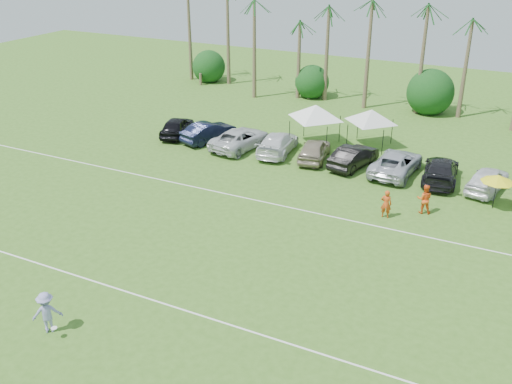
% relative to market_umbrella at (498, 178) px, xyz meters
% --- Properties ---
extents(ground, '(120.00, 120.00, 0.00)m').
position_rel_market_umbrella_xyz_m(ground, '(-13.72, -19.60, -2.05)').
color(ground, '#3C681F').
rests_on(ground, ground).
extents(field_lines, '(80.00, 12.10, 0.01)m').
position_rel_market_umbrella_xyz_m(field_lines, '(-13.72, -11.60, -2.05)').
color(field_lines, white).
rests_on(field_lines, ground).
extents(palm_tree_0, '(2.40, 2.40, 8.90)m').
position_rel_market_umbrella_xyz_m(palm_tree_0, '(-35.72, 18.40, 5.43)').
color(palm_tree_0, brown).
rests_on(palm_tree_0, ground).
extents(palm_tree_1, '(2.40, 2.40, 9.90)m').
position_rel_market_umbrella_xyz_m(palm_tree_1, '(-30.72, 18.40, 6.30)').
color(palm_tree_1, brown).
rests_on(palm_tree_1, ground).
extents(palm_tree_2, '(2.40, 2.40, 10.90)m').
position_rel_market_umbrella_xyz_m(palm_tree_2, '(-25.72, 18.40, 7.16)').
color(palm_tree_2, brown).
rests_on(palm_tree_2, ground).
extents(palm_tree_4, '(2.40, 2.40, 8.90)m').
position_rel_market_umbrella_xyz_m(palm_tree_4, '(-17.72, 18.40, 5.43)').
color(palm_tree_4, brown).
rests_on(palm_tree_4, ground).
extents(palm_tree_5, '(2.40, 2.40, 9.90)m').
position_rel_market_umbrella_xyz_m(palm_tree_5, '(-13.72, 18.40, 6.30)').
color(palm_tree_5, brown).
rests_on(palm_tree_5, ground).
extents(palm_tree_6, '(2.40, 2.40, 10.90)m').
position_rel_market_umbrella_xyz_m(palm_tree_6, '(-9.72, 18.40, 7.16)').
color(palm_tree_6, brown).
rests_on(palm_tree_6, ground).
extents(palm_tree_7, '(2.40, 2.40, 11.90)m').
position_rel_market_umbrella_xyz_m(palm_tree_7, '(-5.72, 18.40, 8.01)').
color(palm_tree_7, brown).
rests_on(palm_tree_7, ground).
extents(bush_tree_0, '(4.00, 4.00, 4.00)m').
position_rel_market_umbrella_xyz_m(bush_tree_0, '(-32.72, 19.40, -0.26)').
color(bush_tree_0, brown).
rests_on(bush_tree_0, ground).
extents(bush_tree_1, '(4.00, 4.00, 4.00)m').
position_rel_market_umbrella_xyz_m(bush_tree_1, '(-19.72, 19.40, -0.26)').
color(bush_tree_1, brown).
rests_on(bush_tree_1, ground).
extents(bush_tree_2, '(4.00, 4.00, 4.00)m').
position_rel_market_umbrella_xyz_m(bush_tree_2, '(-7.72, 19.40, -0.26)').
color(bush_tree_2, brown).
rests_on(bush_tree_2, ground).
extents(sideline_player_a, '(0.70, 0.50, 1.80)m').
position_rel_market_umbrella_xyz_m(sideline_player_a, '(-5.79, -4.22, -1.15)').
color(sideline_player_a, '#CF4717').
rests_on(sideline_player_a, ground).
extents(sideline_player_b, '(1.06, 0.92, 1.89)m').
position_rel_market_umbrella_xyz_m(sideline_player_b, '(-3.82, -2.58, -1.11)').
color(sideline_player_b, '#EE591A').
rests_on(sideline_player_b, ground).
extents(canopy_tent_left, '(4.81, 4.81, 3.90)m').
position_rel_market_umbrella_xyz_m(canopy_tent_left, '(-14.29, 5.92, 1.29)').
color(canopy_tent_left, black).
rests_on(canopy_tent_left, ground).
extents(canopy_tent_right, '(4.42, 4.42, 3.58)m').
position_rel_market_umbrella_xyz_m(canopy_tent_right, '(-10.19, 7.52, 1.02)').
color(canopy_tent_right, black).
rests_on(canopy_tent_right, ground).
extents(market_umbrella, '(2.06, 2.06, 2.29)m').
position_rel_market_umbrella_xyz_m(market_umbrella, '(0.00, 0.00, 0.00)').
color(market_umbrella, black).
rests_on(market_umbrella, ground).
extents(frisbee_player, '(1.45, 1.39, 1.97)m').
position_rel_market_umbrella_xyz_m(frisbee_player, '(-16.21, -21.47, -1.07)').
color(frisbee_player, '#908FCB').
rests_on(frisbee_player, ground).
extents(parked_car_0, '(3.07, 5.08, 1.62)m').
position_rel_market_umbrella_xyz_m(parked_car_0, '(-25.55, 2.82, -1.24)').
color(parked_car_0, black).
rests_on(parked_car_0, ground).
extents(parked_car_1, '(3.21, 5.20, 1.62)m').
position_rel_market_umbrella_xyz_m(parked_car_1, '(-22.44, 2.83, -1.24)').
color(parked_car_1, black).
rests_on(parked_car_1, ground).
extents(parked_car_2, '(3.48, 6.15, 1.62)m').
position_rel_market_umbrella_xyz_m(parked_car_2, '(-19.34, 2.50, -1.24)').
color(parked_car_2, silver).
rests_on(parked_car_2, ground).
extents(parked_car_3, '(2.95, 5.82, 1.62)m').
position_rel_market_umbrella_xyz_m(parked_car_3, '(-16.23, 2.86, -1.24)').
color(parked_car_3, white).
rests_on(parked_car_3, ground).
extents(parked_car_4, '(2.65, 5.00, 1.62)m').
position_rel_market_umbrella_xyz_m(parked_car_4, '(-13.12, 2.78, -1.24)').
color(parked_car_4, gray).
rests_on(parked_car_4, ground).
extents(parked_car_5, '(2.71, 5.16, 1.62)m').
position_rel_market_umbrella_xyz_m(parked_car_5, '(-10.01, 2.75, -1.24)').
color(parked_car_5, black).
rests_on(parked_car_5, ground).
extents(parked_car_6, '(3.07, 5.99, 1.62)m').
position_rel_market_umbrella_xyz_m(parked_car_6, '(-6.90, 2.87, -1.24)').
color(parked_car_6, '#B4B7C3').
rests_on(parked_car_6, ground).
extents(parked_car_7, '(2.81, 5.77, 1.62)m').
position_rel_market_umbrella_xyz_m(parked_car_7, '(-3.79, 2.90, -1.24)').
color(parked_car_7, black).
rests_on(parked_car_7, ground).
extents(parked_car_8, '(2.78, 5.03, 1.62)m').
position_rel_market_umbrella_xyz_m(parked_car_8, '(-0.68, 2.63, -1.24)').
color(parked_car_8, white).
rests_on(parked_car_8, ground).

